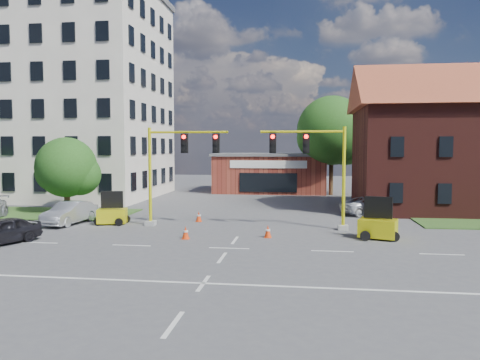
{
  "coord_description": "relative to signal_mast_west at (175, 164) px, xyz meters",
  "views": [
    {
      "loc": [
        3.56,
        -22.43,
        4.96
      ],
      "look_at": [
        -0.8,
        10.0,
        2.67
      ],
      "focal_mm": 35.0,
      "sensor_mm": 36.0,
      "label": 1
    }
  ],
  "objects": [
    {
      "name": "cone_a",
      "position": [
        1.65,
        -4.0,
        -3.58
      ],
      "size": [
        0.4,
        0.4,
        0.7
      ],
      "color": "red",
      "rests_on": "ground"
    },
    {
      "name": "sedan_dark",
      "position": [
        -7.36,
        -6.64,
        -3.23
      ],
      "size": [
        3.05,
        4.35,
        1.38
      ],
      "primitive_type": "imported",
      "rotation": [
        0.0,
        0.0,
        -0.39
      ],
      "color": "black",
      "rests_on": "ground"
    },
    {
      "name": "pickup_white",
      "position": [
        13.14,
        6.8,
        -3.25
      ],
      "size": [
        5.31,
        3.84,
        1.34
      ],
      "primitive_type": "imported",
      "rotation": [
        0.0,
        0.0,
        1.94
      ],
      "color": "white",
      "rests_on": "ground"
    },
    {
      "name": "cone_b",
      "position": [
        1.06,
        1.9,
        -3.58
      ],
      "size": [
        0.4,
        0.4,
        0.7
      ],
      "color": "red",
      "rests_on": "ground"
    },
    {
      "name": "office_block",
      "position": [
        -15.64,
        15.91,
        6.39
      ],
      "size": [
        18.4,
        15.4,
        20.6
      ],
      "color": "beige",
      "rests_on": "ground"
    },
    {
      "name": "lane_markings",
      "position": [
        4.36,
        -9.0,
        -3.91
      ],
      "size": [
        60.0,
        36.0,
        0.01
      ],
      "primitive_type": null,
      "color": "silver",
      "rests_on": "ground"
    },
    {
      "name": "trailer_west",
      "position": [
        -4.25,
        0.14,
        -3.28
      ],
      "size": [
        2.03,
        1.58,
        2.05
      ],
      "rotation": [
        0.0,
        0.0,
        0.23
      ],
      "color": "#F8F214",
      "rests_on": "ground"
    },
    {
      "name": "tree_large",
      "position": [
        11.22,
        21.08,
        2.5
      ],
      "size": [
        7.53,
        7.17,
        10.29
      ],
      "color": "#3D2716",
      "rests_on": "ground"
    },
    {
      "name": "cone_c",
      "position": [
        6.05,
        -3.01,
        -3.58
      ],
      "size": [
        0.4,
        0.4,
        0.7
      ],
      "color": "red",
      "rests_on": "ground"
    },
    {
      "name": "brick_shop",
      "position": [
        4.36,
        23.99,
        -1.76
      ],
      "size": [
        12.4,
        8.4,
        4.3
      ],
      "color": "maroon",
      "rests_on": "ground"
    },
    {
      "name": "signal_mast_east",
      "position": [
        8.71,
        0.0,
        0.0
      ],
      "size": [
        5.3,
        0.6,
        6.2
      ],
      "color": "#9A9A94",
      "rests_on": "ground"
    },
    {
      "name": "cone_d",
      "position": [
        12.23,
        -0.39,
        -3.58
      ],
      "size": [
        0.4,
        0.4,
        0.7
      ],
      "color": "red",
      "rests_on": "ground"
    },
    {
      "name": "trailer_east",
      "position": [
        11.98,
        -2.57,
        -3.23
      ],
      "size": [
        2.24,
        1.84,
        2.2
      ],
      "rotation": [
        0.0,
        0.0,
        -0.33
      ],
      "color": "#F8F214",
      "rests_on": "ground"
    },
    {
      "name": "tree_nw_front",
      "position": [
        -9.42,
        4.58,
        -0.6
      ],
      "size": [
        4.72,
        4.49,
        5.72
      ],
      "color": "#3D2716",
      "rests_on": "ground"
    },
    {
      "name": "ground",
      "position": [
        4.36,
        -6.0,
        -3.92
      ],
      "size": [
        120.0,
        120.0,
        0.0
      ],
      "primitive_type": "plane",
      "color": "#48484B",
      "rests_on": "ground"
    },
    {
      "name": "sedan_silver_front",
      "position": [
        -7.02,
        -0.16,
        -3.2
      ],
      "size": [
        2.04,
        4.54,
        1.45
      ],
      "primitive_type": "imported",
      "rotation": [
        0.0,
        0.0,
        -0.12
      ],
      "color": "#A9ADB1",
      "rests_on": "ground"
    },
    {
      "name": "signal_mast_west",
      "position": [
        0.0,
        0.0,
        0.0
      ],
      "size": [
        5.3,
        0.6,
        6.2
      ],
      "color": "#9A9A94",
      "rests_on": "ground"
    }
  ]
}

